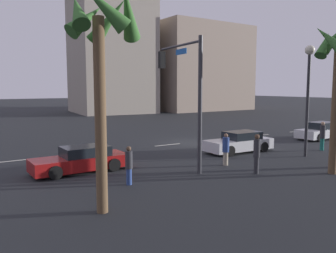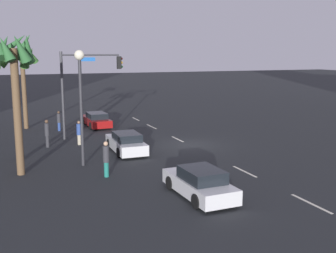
# 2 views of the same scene
# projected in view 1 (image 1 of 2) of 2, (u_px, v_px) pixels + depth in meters

# --- Properties ---
(ground_plane) EXTENTS (220.00, 220.00, 0.00)m
(ground_plane) POSITION_uv_depth(u_px,v_px,m) (191.00, 142.00, 26.17)
(ground_plane) COLOR #232628
(lane_stripe_0) EXTENTS (2.00, 0.14, 0.01)m
(lane_stripe_0) POSITION_uv_depth(u_px,v_px,m) (333.00, 128.00, 35.69)
(lane_stripe_0) COLOR silver
(lane_stripe_0) RESTS_ON ground_plane
(lane_stripe_1) EXTENTS (2.51, 0.14, 0.01)m
(lane_stripe_1) POSITION_uv_depth(u_px,v_px,m) (299.00, 131.00, 32.77)
(lane_stripe_1) COLOR silver
(lane_stripe_1) RESTS_ON ground_plane
(lane_stripe_2) EXTENTS (2.29, 0.14, 0.01)m
(lane_stripe_2) POSITION_uv_depth(u_px,v_px,m) (259.00, 135.00, 29.99)
(lane_stripe_2) COLOR silver
(lane_stripe_2) RESTS_ON ground_plane
(lane_stripe_3) EXTENTS (2.13, 0.14, 0.01)m
(lane_stripe_3) POSITION_uv_depth(u_px,v_px,m) (167.00, 145.00, 25.06)
(lane_stripe_3) COLOR silver
(lane_stripe_3) RESTS_ON ground_plane
(lane_stripe_4) EXTENTS (2.37, 0.14, 0.01)m
(lane_stripe_4) POSITION_uv_depth(u_px,v_px,m) (89.00, 153.00, 21.96)
(lane_stripe_4) COLOR silver
(lane_stripe_4) RESTS_ON ground_plane
(lane_stripe_5) EXTENTS (2.11, 0.14, 0.01)m
(lane_stripe_5) POSITION_uv_depth(u_px,v_px,m) (10.00, 161.00, 19.52)
(lane_stripe_5) COLOR silver
(lane_stripe_5) RESTS_ON ground_plane
(car_0) EXTENTS (4.59, 1.91, 1.31)m
(car_0) POSITION_uv_depth(u_px,v_px,m) (239.00, 142.00, 22.33)
(car_0) COLOR silver
(car_0) RESTS_ON ground_plane
(car_1) EXTENTS (4.41, 1.96, 1.34)m
(car_1) POSITION_uv_depth(u_px,v_px,m) (321.00, 131.00, 27.92)
(car_1) COLOR silver
(car_1) RESTS_ON ground_plane
(car_2) EXTENTS (4.70, 1.92, 1.25)m
(car_2) POSITION_uv_depth(u_px,v_px,m) (81.00, 160.00, 17.10)
(car_2) COLOR maroon
(car_2) RESTS_ON ground_plane
(traffic_signal) EXTENTS (0.74, 4.59, 6.51)m
(traffic_signal) POSITION_uv_depth(u_px,v_px,m) (185.00, 82.00, 17.57)
(traffic_signal) COLOR #38383D
(traffic_signal) RESTS_ON ground_plane
(streetlamp) EXTENTS (0.56, 0.56, 6.55)m
(streetlamp) POSITION_uv_depth(u_px,v_px,m) (309.00, 80.00, 20.38)
(streetlamp) COLOR #2D2D33
(streetlamp) RESTS_ON ground_plane
(pedestrian_0) EXTENTS (0.43, 0.43, 1.71)m
(pedestrian_0) POSITION_uv_depth(u_px,v_px,m) (226.00, 149.00, 18.46)
(pedestrian_0) COLOR #B2A58C
(pedestrian_0) RESTS_ON ground_plane
(pedestrian_1) EXTENTS (0.32, 0.32, 1.92)m
(pedestrian_1) POSITION_uv_depth(u_px,v_px,m) (257.00, 152.00, 16.62)
(pedestrian_1) COLOR #333338
(pedestrian_1) RESTS_ON ground_plane
(pedestrian_2) EXTENTS (0.43, 0.43, 1.66)m
(pedestrian_2) POSITION_uv_depth(u_px,v_px,m) (129.00, 164.00, 14.77)
(pedestrian_2) COLOR #2D478C
(pedestrian_2) RESTS_ON ground_plane
(pedestrian_3) EXTENTS (0.45, 0.45, 1.89)m
(pedestrian_3) POSITION_uv_depth(u_px,v_px,m) (322.00, 135.00, 22.81)
(pedestrian_3) COLOR #1E7266
(pedestrian_3) RESTS_ON ground_plane
(palm_tree_2) EXTENTS (2.47, 2.82, 7.28)m
(palm_tree_2) POSITION_uv_depth(u_px,v_px,m) (103.00, 42.00, 11.04)
(palm_tree_2) COLOR brown
(palm_tree_2) RESTS_ON ground_plane
(building_2) EXTENTS (18.08, 17.39, 15.07)m
(building_2) POSITION_uv_depth(u_px,v_px,m) (189.00, 69.00, 65.62)
(building_2) COLOR gray
(building_2) RESTS_ON ground_plane
(building_3) EXTENTS (12.44, 13.43, 20.58)m
(building_3) POSITION_uv_depth(u_px,v_px,m) (111.00, 49.00, 56.21)
(building_3) COLOR #9E9384
(building_3) RESTS_ON ground_plane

